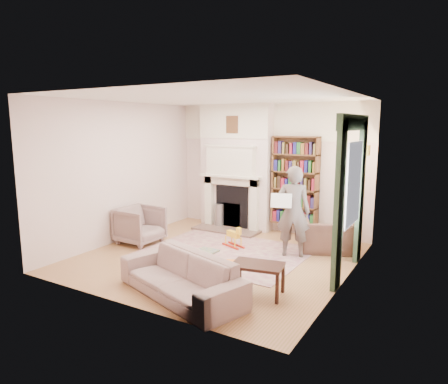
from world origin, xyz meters
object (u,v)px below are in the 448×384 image
Objects in this scene: coffee_table at (258,279)px; rocking_horse at (233,237)px; armchair_left at (140,225)px; sofa at (181,276)px; paraffin_heater at (219,215)px; armchair_reading at (327,235)px; bookcase at (295,181)px; man_reading at (293,212)px.

coffee_table reaches higher than rocking_horse.
coffee_table is (3.11, -1.05, -0.14)m from armchair_left.
armchair_left is 2.75m from sofa.
armchair_left is at bearing -136.04° from rocking_horse.
rocking_horse is (-0.47, 2.33, -0.08)m from sofa.
coffee_table is 3.79m from paraffin_heater.
armchair_left is 0.40× the size of sofa.
paraffin_heater reaches higher than coffee_table.
coffee_table is at bearing 60.28° from armchair_reading.
sofa is 2.37m from rocking_horse.
rocking_horse is at bearing 119.48° from sofa.
bookcase is 0.92× the size of sofa.
armchair_left is 1.46× the size of paraffin_heater.
bookcase is 1.51m from man_reading.
man_reading is 2.54m from paraffin_heater.
sofa reaches higher than coffee_table.
armchair_left is (-3.37, -1.37, 0.06)m from armchair_reading.
man_reading is (2.92, 0.77, 0.46)m from armchair_left.
paraffin_heater is 1.58m from rocking_horse.
armchair_reading is 1.99× the size of rocking_horse.
armchair_left is 1.68× the size of rocking_horse.
paraffin_heater is (0.72, 1.89, -0.09)m from armchair_left.
bookcase is 1.96m from paraffin_heater.
armchair_reading is 3.64m from armchair_left.
armchair_left is 1.15× the size of coffee_table.
coffee_table is (0.18, -1.82, -0.60)m from man_reading.
armchair_reading is 0.91m from man_reading.
bookcase is 2.30× the size of armchair_left.
coffee_table is 1.27× the size of paraffin_heater.
bookcase is 1.95× the size of armchair_reading.
bookcase is 3.89m from sofa.
rocking_horse is (1.75, 0.70, -0.16)m from armchair_left.
man_reading is 1.92m from coffee_table.
paraffin_heater is at bearing -19.22° from armchair_left.
armchair_left is 0.49× the size of man_reading.
bookcase is 2.64× the size of coffee_table.
bookcase is at bearing -88.55° from man_reading.
bookcase is at bearing -46.95° from armchair_left.
bookcase reaches higher than sofa.
armchair_left is 1.89m from rocking_horse.
man_reading reaches higher than sofa.
armchair_reading is 1.36× the size of coffee_table.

